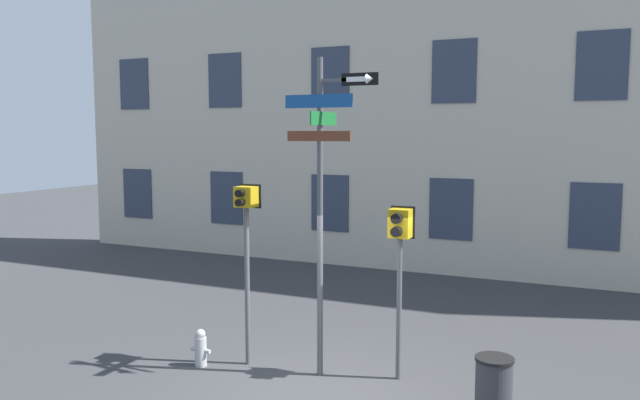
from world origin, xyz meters
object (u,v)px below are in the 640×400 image
object	(u,v)px
pedestrian_signal_right	(400,244)
street_sign_pole	(324,186)
fire_hydrant	(201,348)
pedestrian_signal_left	(246,227)
trash_bin	(494,389)

from	to	relation	value
pedestrian_signal_right	street_sign_pole	bearing A→B (deg)	-162.41
street_sign_pole	fire_hydrant	distance (m)	3.33
pedestrian_signal_left	pedestrian_signal_right	xyz separation A→B (m)	(2.41, 0.40, -0.16)
fire_hydrant	street_sign_pole	bearing A→B (deg)	12.58
street_sign_pole	trash_bin	bearing A→B (deg)	-9.80
street_sign_pole	fire_hydrant	xyz separation A→B (m)	(-1.97, -0.44, -2.65)
street_sign_pole	pedestrian_signal_right	xyz separation A→B (m)	(1.09, 0.35, -0.86)
street_sign_pole	pedestrian_signal_left	world-z (taller)	street_sign_pole
street_sign_pole	pedestrian_signal_right	distance (m)	1.43
pedestrian_signal_left	trash_bin	world-z (taller)	pedestrian_signal_left
pedestrian_signal_right	trash_bin	size ratio (longest dim) A/B	3.13
street_sign_pole	fire_hydrant	size ratio (longest dim) A/B	7.97
pedestrian_signal_right	fire_hydrant	distance (m)	3.63
fire_hydrant	trash_bin	distance (m)	4.60
pedestrian_signal_left	pedestrian_signal_right	world-z (taller)	pedestrian_signal_left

